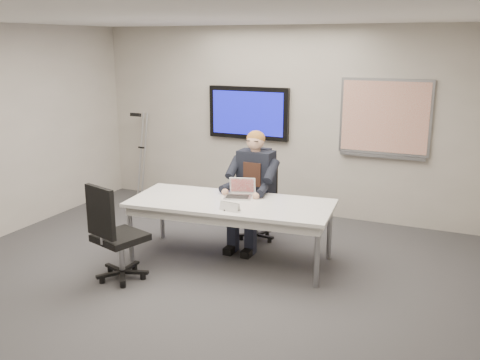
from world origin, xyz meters
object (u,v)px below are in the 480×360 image
at_px(seated_person, 250,201).
at_px(conference_table, 231,208).
at_px(office_chair_far, 258,217).
at_px(office_chair_near, 117,251).
at_px(laptop, 240,192).

bearing_deg(seated_person, conference_table, -89.64).
height_order(office_chair_far, seated_person, seated_person).
bearing_deg(office_chair_far, office_chair_near, -109.14).
distance_m(office_chair_far, office_chair_near, 2.04).
relative_size(conference_table, seated_person, 1.68).
height_order(conference_table, office_chair_near, office_chair_near).
height_order(conference_table, laptop, laptop).
distance_m(office_chair_near, seated_person, 1.82).
height_order(conference_table, office_chair_far, office_chair_far).
bearing_deg(conference_table, seated_person, 82.09).
relative_size(office_chair_far, seated_person, 0.65).
bearing_deg(seated_person, office_chair_far, 91.05).
distance_m(conference_table, seated_person, 0.55).
distance_m(conference_table, laptop, 0.27).
xyz_separation_m(office_chair_near, seated_person, (0.91, 1.56, 0.25)).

